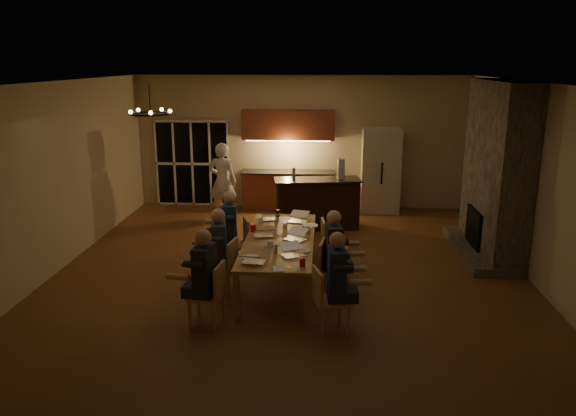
# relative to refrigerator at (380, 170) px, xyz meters

# --- Properties ---
(floor) EXTENTS (9.00, 9.00, 0.00)m
(floor) POSITION_rel_refrigerator_xyz_m (-1.90, -4.15, -1.00)
(floor) COLOR brown
(floor) RESTS_ON ground
(back_wall) EXTENTS (8.00, 0.04, 3.20)m
(back_wall) POSITION_rel_refrigerator_xyz_m (-1.90, 0.37, 0.60)
(back_wall) COLOR tan
(back_wall) RESTS_ON ground
(left_wall) EXTENTS (0.04, 9.00, 3.20)m
(left_wall) POSITION_rel_refrigerator_xyz_m (-5.92, -4.15, 0.60)
(left_wall) COLOR tan
(left_wall) RESTS_ON ground
(right_wall) EXTENTS (0.04, 9.00, 3.20)m
(right_wall) POSITION_rel_refrigerator_xyz_m (2.12, -4.15, 0.60)
(right_wall) COLOR tan
(right_wall) RESTS_ON ground
(ceiling) EXTENTS (8.00, 9.00, 0.04)m
(ceiling) POSITION_rel_refrigerator_xyz_m (-1.90, -4.15, 2.22)
(ceiling) COLOR white
(ceiling) RESTS_ON back_wall
(french_doors) EXTENTS (1.86, 0.08, 2.10)m
(french_doors) POSITION_rel_refrigerator_xyz_m (-4.60, 0.32, 0.05)
(french_doors) COLOR black
(french_doors) RESTS_ON ground
(fireplace) EXTENTS (0.58, 2.50, 3.20)m
(fireplace) POSITION_rel_refrigerator_xyz_m (1.80, -2.95, 0.60)
(fireplace) COLOR #6C6355
(fireplace) RESTS_ON ground
(kitchenette) EXTENTS (2.24, 0.68, 2.40)m
(kitchenette) POSITION_rel_refrigerator_xyz_m (-2.20, 0.05, 0.20)
(kitchenette) COLOR brown
(kitchenette) RESTS_ON ground
(refrigerator) EXTENTS (0.90, 0.68, 2.00)m
(refrigerator) POSITION_rel_refrigerator_xyz_m (0.00, 0.00, 0.00)
(refrigerator) COLOR beige
(refrigerator) RESTS_ON ground
(dining_table) EXTENTS (1.10, 2.99, 0.75)m
(dining_table) POSITION_rel_refrigerator_xyz_m (-2.03, -4.62, -0.62)
(dining_table) COLOR #B78049
(dining_table) RESTS_ON ground
(bar_island) EXTENTS (1.92, 0.94, 1.08)m
(bar_island) POSITION_rel_refrigerator_xyz_m (-1.47, -1.48, -0.46)
(bar_island) COLOR black
(bar_island) RESTS_ON ground
(chair_left_near) EXTENTS (0.49, 0.49, 0.89)m
(chair_left_near) POSITION_rel_refrigerator_xyz_m (-2.91, -6.22, -0.55)
(chair_left_near) COLOR tan
(chair_left_near) RESTS_ON ground
(chair_left_mid) EXTENTS (0.51, 0.51, 0.89)m
(chair_left_mid) POSITION_rel_refrigerator_xyz_m (-2.91, -5.18, -0.55)
(chair_left_mid) COLOR tan
(chair_left_mid) RESTS_ON ground
(chair_left_far) EXTENTS (0.56, 0.56, 0.89)m
(chair_left_far) POSITION_rel_refrigerator_xyz_m (-2.85, -4.06, -0.55)
(chair_left_far) COLOR tan
(chair_left_far) RESTS_ON ground
(chair_right_near) EXTENTS (0.55, 0.55, 0.89)m
(chair_right_near) POSITION_rel_refrigerator_xyz_m (-1.21, -6.29, -0.55)
(chair_right_near) COLOR tan
(chair_right_near) RESTS_ON ground
(chair_right_mid) EXTENTS (0.50, 0.50, 0.89)m
(chair_right_mid) POSITION_rel_refrigerator_xyz_m (-1.15, -5.17, -0.55)
(chair_right_mid) COLOR tan
(chair_right_mid) RESTS_ON ground
(chair_right_far) EXTENTS (0.48, 0.48, 0.89)m
(chair_right_far) POSITION_rel_refrigerator_xyz_m (-1.14, -3.98, -0.55)
(chair_right_far) COLOR tan
(chair_right_far) RESTS_ON ground
(person_left_near) EXTENTS (0.68, 0.68, 1.38)m
(person_left_near) POSITION_rel_refrigerator_xyz_m (-2.92, -6.24, -0.31)
(person_left_near) COLOR #262931
(person_left_near) RESTS_ON ground
(person_right_near) EXTENTS (0.64, 0.64, 1.38)m
(person_right_near) POSITION_rel_refrigerator_xyz_m (-1.15, -6.24, -0.31)
(person_right_near) COLOR #1D304A
(person_right_near) RESTS_ON ground
(person_left_mid) EXTENTS (0.69, 0.69, 1.38)m
(person_left_mid) POSITION_rel_refrigerator_xyz_m (-2.92, -5.16, -0.31)
(person_left_mid) COLOR #3C4047
(person_left_mid) RESTS_ON ground
(person_right_mid) EXTENTS (0.66, 0.66, 1.38)m
(person_right_mid) POSITION_rel_refrigerator_xyz_m (-1.18, -5.16, -0.31)
(person_right_mid) COLOR #262931
(person_right_mid) RESTS_ON ground
(person_left_far) EXTENTS (0.68, 0.68, 1.38)m
(person_left_far) POSITION_rel_refrigerator_xyz_m (-2.94, -4.00, -0.31)
(person_left_far) COLOR #1D304A
(person_left_far) RESTS_ON ground
(standing_person) EXTENTS (0.71, 0.54, 1.77)m
(standing_person) POSITION_rel_refrigerator_xyz_m (-3.62, -0.93, -0.12)
(standing_person) COLOR white
(standing_person) RESTS_ON ground
(chandelier) EXTENTS (0.64, 0.64, 0.03)m
(chandelier) POSITION_rel_refrigerator_xyz_m (-3.99, -4.76, 1.75)
(chandelier) COLOR black
(chandelier) RESTS_ON ceiling
(laptop_a) EXTENTS (0.35, 0.32, 0.23)m
(laptop_a) POSITION_rel_refrigerator_xyz_m (-2.31, -5.75, -0.14)
(laptop_a) COLOR silver
(laptop_a) RESTS_ON dining_table
(laptop_b) EXTENTS (0.41, 0.40, 0.23)m
(laptop_b) POSITION_rel_refrigerator_xyz_m (-1.76, -5.44, -0.14)
(laptop_b) COLOR silver
(laptop_b) RESTS_ON dining_table
(laptop_c) EXTENTS (0.38, 0.35, 0.23)m
(laptop_c) POSITION_rel_refrigerator_xyz_m (-2.31, -4.51, -0.14)
(laptop_c) COLOR silver
(laptop_c) RESTS_ON dining_table
(laptop_d) EXTENTS (0.42, 0.41, 0.23)m
(laptop_d) POSITION_rel_refrigerator_xyz_m (-1.79, -4.69, -0.14)
(laptop_d) COLOR silver
(laptop_d) RESTS_ON dining_table
(laptop_e) EXTENTS (0.37, 0.33, 0.23)m
(laptop_e) POSITION_rel_refrigerator_xyz_m (-2.30, -3.52, -0.14)
(laptop_e) COLOR silver
(laptop_e) RESTS_ON dining_table
(laptop_f) EXTENTS (0.38, 0.36, 0.23)m
(laptop_f) POSITION_rel_refrigerator_xyz_m (-1.79, -3.64, -0.14)
(laptop_f) COLOR silver
(laptop_f) RESTS_ON dining_table
(mug_front) EXTENTS (0.08, 0.08, 0.10)m
(mug_front) POSITION_rel_refrigerator_xyz_m (-2.14, -5.04, -0.20)
(mug_front) COLOR white
(mug_front) RESTS_ON dining_table
(mug_mid) EXTENTS (0.08, 0.08, 0.10)m
(mug_mid) POSITION_rel_refrigerator_xyz_m (-1.99, -4.04, -0.20)
(mug_mid) COLOR white
(mug_mid) RESTS_ON dining_table
(mug_back) EXTENTS (0.09, 0.09, 0.10)m
(mug_back) POSITION_rel_refrigerator_xyz_m (-2.44, -3.78, -0.20)
(mug_back) COLOR white
(mug_back) RESTS_ON dining_table
(redcup_near) EXTENTS (0.08, 0.08, 0.12)m
(redcup_near) POSITION_rel_refrigerator_xyz_m (-1.62, -5.85, -0.19)
(redcup_near) COLOR red
(redcup_near) RESTS_ON dining_table
(redcup_mid) EXTENTS (0.10, 0.10, 0.12)m
(redcup_mid) POSITION_rel_refrigerator_xyz_m (-2.51, -4.26, -0.19)
(redcup_mid) COLOR red
(redcup_mid) RESTS_ON dining_table
(can_silver) EXTENTS (0.06, 0.06, 0.12)m
(can_silver) POSITION_rel_refrigerator_xyz_m (-2.04, -5.30, -0.19)
(can_silver) COLOR #B2B2B7
(can_silver) RESTS_ON dining_table
(can_cola) EXTENTS (0.07, 0.07, 0.12)m
(can_cola) POSITION_rel_refrigerator_xyz_m (-2.18, -3.30, -0.19)
(can_cola) COLOR #3F0F0C
(can_cola) RESTS_ON dining_table
(can_right) EXTENTS (0.06, 0.06, 0.12)m
(can_right) POSITION_rel_refrigerator_xyz_m (-1.58, -4.35, -0.19)
(can_right) COLOR #B2B2B7
(can_right) RESTS_ON dining_table
(plate_near) EXTENTS (0.26, 0.26, 0.02)m
(plate_near) POSITION_rel_refrigerator_xyz_m (-1.64, -5.21, -0.24)
(plate_near) COLOR white
(plate_near) RESTS_ON dining_table
(plate_left) EXTENTS (0.26, 0.26, 0.02)m
(plate_left) POSITION_rel_refrigerator_xyz_m (-2.39, -5.56, -0.24)
(plate_left) COLOR white
(plate_left) RESTS_ON dining_table
(plate_far) EXTENTS (0.28, 0.28, 0.02)m
(plate_far) POSITION_rel_refrigerator_xyz_m (-1.57, -3.88, -0.24)
(plate_far) COLOR white
(plate_far) RESTS_ON dining_table
(notepad) EXTENTS (0.18, 0.23, 0.01)m
(notepad) POSITION_rel_refrigerator_xyz_m (-1.94, -6.00, -0.24)
(notepad) COLOR white
(notepad) RESTS_ON dining_table
(bar_bottle) EXTENTS (0.07, 0.07, 0.24)m
(bar_bottle) POSITION_rel_refrigerator_xyz_m (-1.98, -1.50, 0.20)
(bar_bottle) COLOR #99999E
(bar_bottle) RESTS_ON bar_island
(bar_blender) EXTENTS (0.17, 0.17, 0.43)m
(bar_blender) POSITION_rel_refrigerator_xyz_m (-0.98, -1.41, 0.30)
(bar_blender) COLOR silver
(bar_blender) RESTS_ON bar_island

